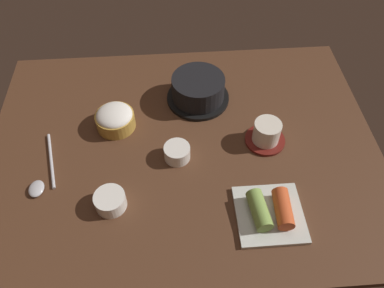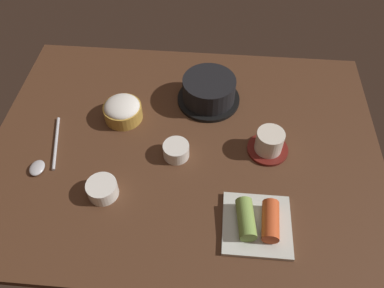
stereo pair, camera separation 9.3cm
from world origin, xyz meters
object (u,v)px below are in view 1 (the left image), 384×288
(tea_cup_with_saucer, at_px, (266,133))
(kimchi_plate, at_px, (270,212))
(banchan_cup_center, at_px, (177,152))
(spoon, at_px, (42,179))
(rice_bowl, at_px, (115,118))
(side_bowl_near, at_px, (110,201))
(stone_pot, at_px, (198,89))

(tea_cup_with_saucer, xyz_separation_m, kimchi_plate, (-0.03, -0.22, -0.01))
(banchan_cup_center, relative_size, spoon, 0.34)
(rice_bowl, relative_size, spoon, 0.54)
(tea_cup_with_saucer, xyz_separation_m, spoon, (-0.56, -0.08, -0.02))
(rice_bowl, relative_size, side_bowl_near, 1.45)
(rice_bowl, relative_size, tea_cup_with_saucer, 1.00)
(banchan_cup_center, height_order, spoon, banchan_cup_center)
(stone_pot, height_order, side_bowl_near, stone_pot)
(stone_pot, height_order, tea_cup_with_saucer, stone_pot)
(stone_pot, height_order, kimchi_plate, stone_pot)
(rice_bowl, height_order, kimchi_plate, rice_bowl)
(stone_pot, distance_m, kimchi_plate, 0.40)
(side_bowl_near, bearing_deg, stone_pot, 55.49)
(spoon, bearing_deg, banchan_cup_center, 7.75)
(stone_pot, relative_size, tea_cup_with_saucer, 1.70)
(banchan_cup_center, height_order, kimchi_plate, kimchi_plate)
(spoon, bearing_deg, rice_bowl, 43.60)
(tea_cup_with_saucer, distance_m, kimchi_plate, 0.22)
(banchan_cup_center, bearing_deg, tea_cup_with_saucer, 9.05)
(side_bowl_near, xyz_separation_m, spoon, (-0.17, 0.08, -0.01))
(side_bowl_near, bearing_deg, kimchi_plate, -8.49)
(stone_pot, relative_size, side_bowl_near, 2.47)
(tea_cup_with_saucer, relative_size, spoon, 0.54)
(kimchi_plate, bearing_deg, side_bowl_near, 171.51)
(rice_bowl, xyz_separation_m, banchan_cup_center, (0.16, -0.12, -0.01))
(banchan_cup_center, bearing_deg, side_bowl_near, -141.17)
(kimchi_plate, bearing_deg, tea_cup_with_saucer, 81.55)
(tea_cup_with_saucer, bearing_deg, kimchi_plate, -98.45)
(stone_pot, bearing_deg, side_bowl_near, -124.51)
(kimchi_plate, bearing_deg, spoon, 165.61)
(rice_bowl, relative_size, banchan_cup_center, 1.58)
(side_bowl_near, bearing_deg, banchan_cup_center, 38.83)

